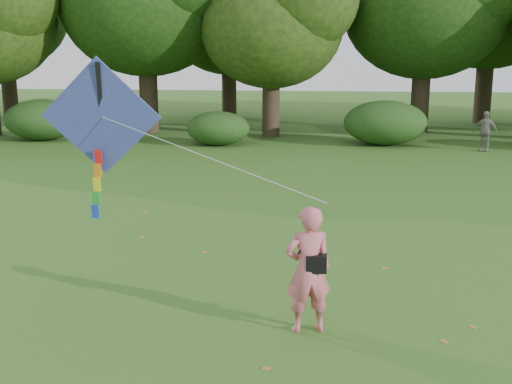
# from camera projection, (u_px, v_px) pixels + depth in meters

# --- Properties ---
(ground) EXTENTS (100.00, 100.00, 0.00)m
(ground) POSITION_uv_depth(u_px,v_px,m) (299.00, 314.00, 10.15)
(ground) COLOR #265114
(ground) RESTS_ON ground
(man_kite_flyer) EXTENTS (0.80, 0.64, 1.91)m
(man_kite_flyer) POSITION_uv_depth(u_px,v_px,m) (308.00, 270.00, 9.34)
(man_kite_flyer) COLOR #D06170
(man_kite_flyer) RESTS_ON ground
(bystander_right) EXTENTS (1.02, 0.71, 1.60)m
(bystander_right) POSITION_uv_depth(u_px,v_px,m) (485.00, 131.00, 25.41)
(bystander_right) COLOR gray
(bystander_right) RESTS_ON ground
(crossbody_bag) EXTENTS (0.43, 0.20, 0.73)m
(crossbody_bag) POSITION_uv_depth(u_px,v_px,m) (316.00, 262.00, 9.27)
(crossbody_bag) COLOR black
(crossbody_bag) RESTS_ON ground
(flying_kite) EXTENTS (5.14, 2.68, 2.98)m
(flying_kite) POSITION_uv_depth(u_px,v_px,m) (102.00, 119.00, 11.52)
(flying_kite) COLOR #23499B
(flying_kite) RESTS_ON ground
(tree_line) EXTENTS (54.70, 15.30, 9.48)m
(tree_line) POSITION_uv_depth(u_px,v_px,m) (352.00, 14.00, 30.91)
(tree_line) COLOR #3A2D1E
(tree_line) RESTS_ON ground
(shrub_band) EXTENTS (39.15, 3.22, 1.88)m
(shrub_band) POSITION_uv_depth(u_px,v_px,m) (297.00, 124.00, 27.09)
(shrub_band) COLOR #264919
(shrub_band) RESTS_ON ground
(fallen_leaves) EXTENTS (8.32, 9.98, 0.01)m
(fallen_leaves) POSITION_uv_depth(u_px,v_px,m) (294.00, 263.00, 12.49)
(fallen_leaves) COLOR olive
(fallen_leaves) RESTS_ON ground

